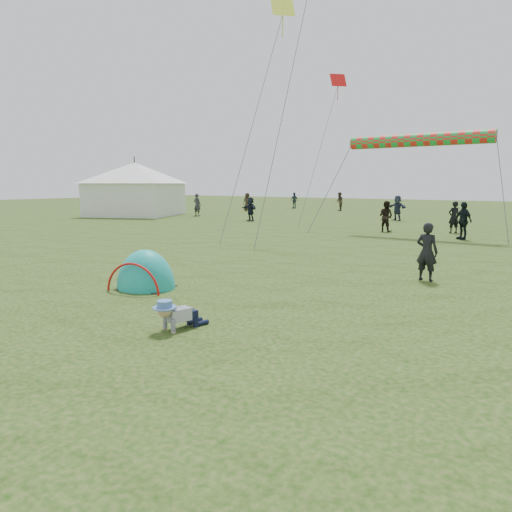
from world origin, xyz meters
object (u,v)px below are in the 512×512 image
Objects in this scene: crawling_toddler at (176,314)px; event_marquee at (135,187)px; standing_adult at (427,252)px; popup_tent at (146,288)px.

event_marquee is (-23.77, 19.56, 1.99)m from crawling_toddler.
popup_tent is at bearing 48.82° from standing_adult.
standing_adult is at bearing -49.30° from event_marquee.
popup_tent is 27.39m from event_marquee.
popup_tent is 0.29× the size of event_marquee.
standing_adult is 0.24× the size of event_marquee.
popup_tent is at bearing 160.26° from crawling_toddler.
standing_adult reaches higher than crawling_toddler.
crawling_toddler is at bearing -62.89° from event_marquee.
crawling_toddler is 30.84m from event_marquee.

